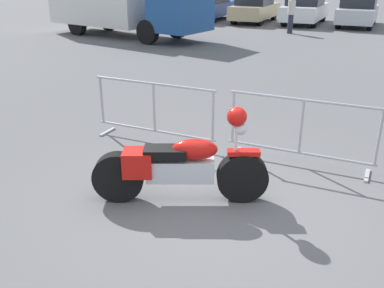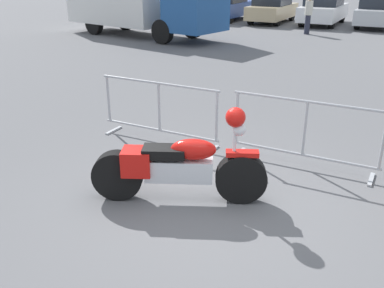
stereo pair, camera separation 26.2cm
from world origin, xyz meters
name	(u,v)px [view 1 (the left image)]	position (x,y,z in m)	size (l,w,h in m)	color
ground_plane	(210,208)	(0.00, 0.00, 0.00)	(120.00, 120.00, 0.00)	#5B5B5E
motorcycle	(180,166)	(-0.44, 0.06, 0.49)	(2.19, 1.04, 1.30)	black
crowd_barrier_near	(154,112)	(-1.69, 1.77, 0.56)	(2.29, 0.53, 1.07)	#9EA0A5
crowd_barrier_far	(301,131)	(0.81, 1.77, 0.56)	(2.29, 0.53, 1.07)	#9EA0A5
parked_car_red	(170,5)	(-9.98, 20.03, 0.72)	(1.89, 4.28, 1.43)	#B21E19
parked_car_blue	(210,6)	(-7.30, 19.78, 0.77)	(2.00, 4.53, 1.51)	#284799
parked_car_tan	(255,9)	(-4.62, 19.69, 0.73)	(1.92, 4.33, 1.45)	tan
parked_car_white	(305,9)	(-1.93, 20.01, 0.77)	(2.01, 4.54, 1.52)	white
parked_car_silver	(358,11)	(0.75, 20.05, 0.75)	(1.95, 4.41, 1.47)	#B7BABF
pedestrian	(291,13)	(-1.97, 16.11, 0.92)	(0.41, 0.41, 1.69)	#262838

